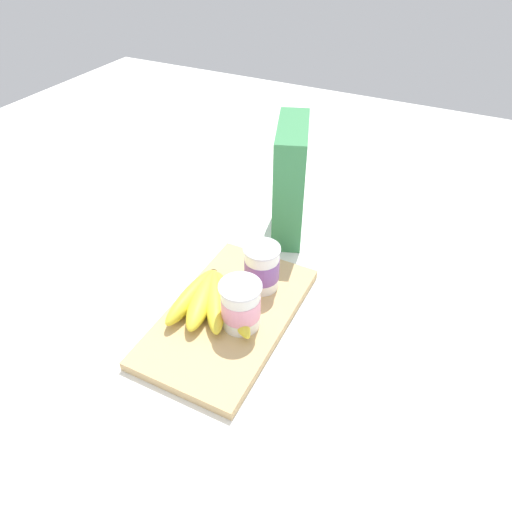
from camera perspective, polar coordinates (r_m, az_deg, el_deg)
ground_plane at (r=0.84m, az=-3.31°, el=-7.75°), size 2.40×2.40×0.00m
cutting_board at (r=0.83m, az=-3.33°, el=-7.33°), size 0.35×0.20×0.02m
cereal_box at (r=0.99m, az=4.24°, el=9.28°), size 0.19×0.12×0.24m
yogurt_cup_front at (r=0.85m, az=0.71°, el=-1.42°), size 0.07×0.07×0.09m
yogurt_cup_back at (r=0.78m, az=-1.89°, el=-6.08°), size 0.07×0.07×0.09m
banana_bunch at (r=0.83m, az=-5.77°, el=-5.34°), size 0.17×0.16×0.04m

